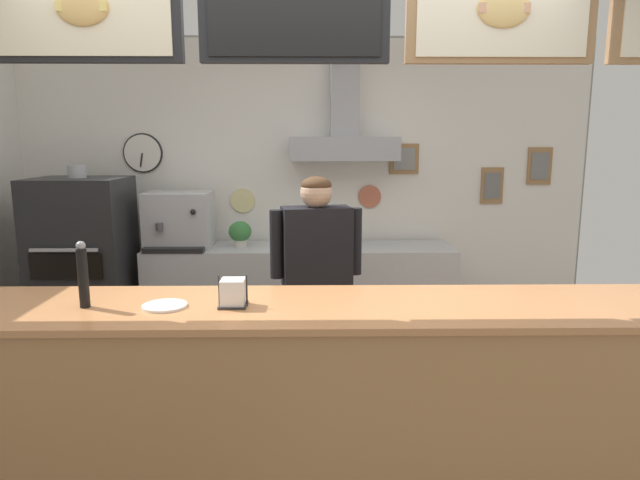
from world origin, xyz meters
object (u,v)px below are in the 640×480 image
at_px(pizza_oven, 85,272).
at_px(pepper_grinder, 83,275).
at_px(espresso_machine, 179,220).
at_px(potted_sage, 240,233).
at_px(shop_worker, 316,292).
at_px(potted_basil, 345,233).
at_px(condiment_plate, 165,306).
at_px(napkin_holder, 233,294).

bearing_deg(pizza_oven, pepper_grinder, -67.53).
distance_m(espresso_machine, potted_sage, 0.52).
relative_size(shop_worker, potted_basil, 7.38).
height_order(pepper_grinder, condiment_plate, pepper_grinder).
relative_size(shop_worker, potted_sage, 7.39).
distance_m(pizza_oven, espresso_machine, 0.86).
bearing_deg(pepper_grinder, condiment_plate, -0.70).
height_order(pizza_oven, potted_basil, pizza_oven).
distance_m(pizza_oven, napkin_holder, 2.57).
bearing_deg(napkin_holder, pepper_grinder, -179.33).
bearing_deg(potted_basil, potted_sage, 178.98).
distance_m(pizza_oven, potted_basil, 2.15).
distance_m(pepper_grinder, condiment_plate, 0.37).
distance_m(potted_sage, napkin_holder, 2.31).
bearing_deg(espresso_machine, potted_sage, 3.20).
height_order(potted_basil, napkin_holder, napkin_holder).
xyz_separation_m(pizza_oven, shop_worker, (1.87, -0.98, 0.09)).
bearing_deg(espresso_machine, napkin_holder, -71.32).
bearing_deg(pepper_grinder, potted_basil, 60.93).
distance_m(potted_sage, potted_basil, 0.89).
relative_size(potted_sage, napkin_holder, 1.56).
bearing_deg(condiment_plate, pepper_grinder, 179.30).
relative_size(espresso_machine, potted_sage, 2.50).
height_order(shop_worker, napkin_holder, shop_worker).
height_order(potted_sage, potted_basil, same).
distance_m(shop_worker, condiment_plate, 1.31).
relative_size(pizza_oven, pepper_grinder, 5.53).
bearing_deg(potted_sage, shop_worker, -62.30).
bearing_deg(shop_worker, pizza_oven, -37.89).
relative_size(espresso_machine, condiment_plate, 2.78).
distance_m(shop_worker, napkin_holder, 1.18).
height_order(potted_sage, napkin_holder, napkin_holder).
distance_m(shop_worker, espresso_machine, 1.67).
xyz_separation_m(pepper_grinder, napkin_holder, (0.64, 0.01, -0.09)).
height_order(shop_worker, potted_basil, shop_worker).
bearing_deg(condiment_plate, potted_basil, 68.03).
bearing_deg(espresso_machine, pepper_grinder, -86.95).
distance_m(espresso_machine, condiment_plate, 2.33).
relative_size(potted_sage, pepper_grinder, 0.74).
distance_m(napkin_holder, condiment_plate, 0.30).
bearing_deg(pepper_grinder, shop_worker, 46.83).
height_order(shop_worker, pepper_grinder, shop_worker).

